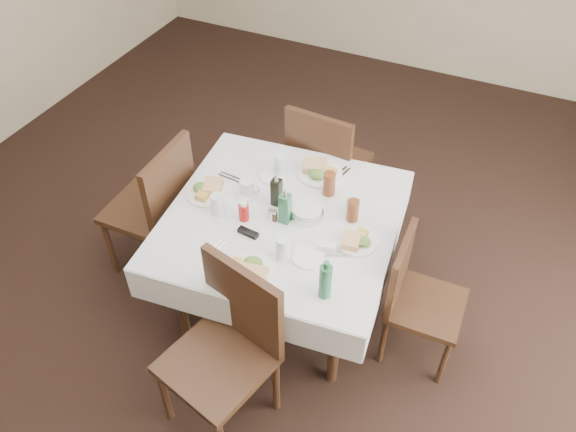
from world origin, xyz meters
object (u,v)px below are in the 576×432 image
(oil_cruet_dark, at_px, (277,191))
(green_bottle, at_px, (325,281))
(water_s, at_px, (283,248))
(coffee_mug, at_px, (247,188))
(water_n, at_px, (281,165))
(chair_south, at_px, (229,340))
(water_e, at_px, (352,205))
(oil_cruet_green, at_px, (285,207))
(ketchup_bottle, at_px, (244,211))
(dining_table, at_px, (282,226))
(bread_basket, at_px, (307,212))
(chair_east, at_px, (414,293))
(chair_north, at_px, (325,161))
(chair_west, at_px, (158,203))
(water_w, at_px, (218,204))

(oil_cruet_dark, distance_m, green_bottle, 0.73)
(water_s, xyz_separation_m, coffee_mug, (-0.41, 0.38, -0.02))
(water_n, height_order, coffee_mug, water_n)
(chair_south, distance_m, water_s, 0.55)
(chair_south, bearing_deg, water_e, 73.39)
(oil_cruet_green, distance_m, coffee_mug, 0.33)
(oil_cruet_green, height_order, ketchup_bottle, oil_cruet_green)
(oil_cruet_green, bearing_deg, water_n, 118.65)
(dining_table, height_order, oil_cruet_green, oil_cruet_green)
(water_e, height_order, bread_basket, water_e)
(oil_cruet_dark, bearing_deg, bread_basket, -5.93)
(dining_table, bearing_deg, green_bottle, -44.33)
(chair_east, relative_size, water_s, 6.18)
(chair_east, height_order, coffee_mug, chair_east)
(chair_north, xyz_separation_m, water_e, (0.41, -0.61, 0.25))
(dining_table, distance_m, chair_west, 0.86)
(coffee_mug, bearing_deg, chair_south, -68.47)
(coffee_mug, xyz_separation_m, green_bottle, (0.71, -0.52, 0.06))
(water_e, relative_size, oil_cruet_green, 0.57)
(chair_east, xyz_separation_m, water_n, (-1.00, 0.35, 0.33))
(chair_east, height_order, water_s, water_s)
(chair_west, xyz_separation_m, bread_basket, (0.98, 0.12, 0.21))
(water_n, xyz_separation_m, water_s, (0.32, -0.64, 0.00))
(dining_table, height_order, water_e, water_e)
(chair_south, relative_size, bread_basket, 5.22)
(dining_table, xyz_separation_m, chair_west, (-0.85, -0.06, -0.09))
(chair_south, bearing_deg, chair_east, 45.50)
(chair_south, height_order, coffee_mug, chair_south)
(water_w, bearing_deg, green_bottle, -20.72)
(water_w, bearing_deg, bread_basket, 22.62)
(water_e, distance_m, bread_basket, 0.27)
(water_n, bearing_deg, bread_basket, -43.66)
(water_n, distance_m, coffee_mug, 0.28)
(chair_north, xyz_separation_m, oil_cruet_green, (0.09, -0.83, 0.29))
(chair_east, relative_size, green_bottle, 3.54)
(chair_north, bearing_deg, oil_cruet_green, -84.17)
(oil_cruet_dark, height_order, green_bottle, green_bottle)
(chair_west, relative_size, water_n, 7.51)
(ketchup_bottle, bearing_deg, chair_east, 6.07)
(water_e, distance_m, water_w, 0.78)
(chair_west, relative_size, bread_basket, 5.19)
(chair_west, relative_size, water_w, 7.36)
(ketchup_bottle, bearing_deg, water_s, -27.98)
(bread_basket, xyz_separation_m, ketchup_bottle, (-0.31, -0.18, 0.03))
(chair_east, height_order, bread_basket, chair_east)
(green_bottle, bearing_deg, oil_cruet_green, 135.26)
(chair_north, xyz_separation_m, chair_south, (0.12, -1.58, 0.01))
(chair_east, xyz_separation_m, water_e, (-0.47, 0.20, 0.34))
(chair_east, xyz_separation_m, coffee_mug, (-1.10, 0.09, 0.31))
(chair_west, bearing_deg, ketchup_bottle, -4.76)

